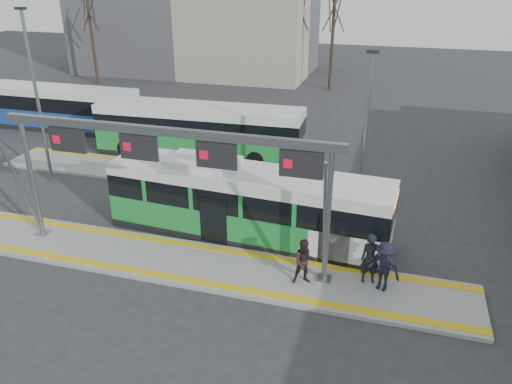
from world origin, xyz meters
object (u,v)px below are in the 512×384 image
at_px(gantry, 168,156).
at_px(hero_bus, 246,204).
at_px(passenger_a, 370,259).
at_px(passenger_c, 384,267).
at_px(passenger_b, 305,262).

height_order(gantry, hero_bus, gantry).
relative_size(passenger_a, passenger_c, 1.01).
bearing_deg(passenger_a, passenger_c, -48.40).
relative_size(passenger_b, passenger_c, 0.92).
bearing_deg(hero_bus, gantry, -125.73).
height_order(hero_bus, passenger_a, hero_bus).
bearing_deg(passenger_b, passenger_a, -2.57).
height_order(gantry, passenger_c, gantry).
height_order(hero_bus, passenger_c, hero_bus).
bearing_deg(passenger_b, passenger_c, -12.83).
height_order(gantry, passenger_a, gantry).
distance_m(passenger_b, passenger_c, 2.71).
xyz_separation_m(passenger_a, passenger_c, (0.48, -0.35, -0.01)).
relative_size(hero_bus, passenger_a, 6.33).
bearing_deg(gantry, passenger_a, 2.68).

